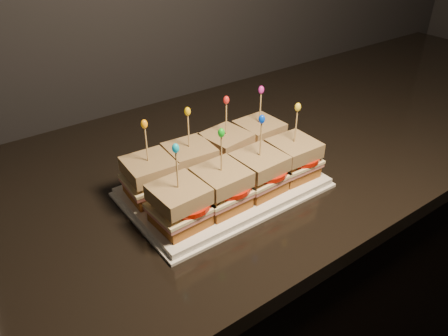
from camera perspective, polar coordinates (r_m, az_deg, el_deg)
cabinet at (r=1.28m, az=-0.87°, el=-16.62°), size 2.65×0.71×0.83m
granite_slab at (r=1.00m, az=-1.08°, el=0.13°), size 2.69×0.75×0.04m
platter at (r=0.88m, az=0.00°, el=-2.54°), size 0.38×0.23×0.02m
platter_rim at (r=0.88m, az=0.00°, el=-2.86°), size 0.39×0.25×0.01m
sandwich_0_bread_bot at (r=0.85m, az=-9.48°, el=-2.73°), size 0.09×0.09×0.02m
sandwich_0_ham at (r=0.84m, az=-9.58°, el=-1.85°), size 0.10×0.09×0.01m
sandwich_0_cheese at (r=0.84m, az=-9.62°, el=-1.46°), size 0.10×0.10×0.01m
sandwich_0_tomato at (r=0.83m, az=-8.75°, el=-0.95°), size 0.08×0.08×0.01m
sandwich_0_bread_top at (r=0.82m, az=-9.78°, el=0.09°), size 0.09×0.09×0.03m
sandwich_0_pick at (r=0.80m, az=-10.07°, el=2.80°), size 0.00×0.00×0.09m
sandwich_0_frill at (r=0.78m, az=-10.38°, el=5.68°), size 0.01×0.01×0.02m
sandwich_1_bread_bot at (r=0.89m, az=-4.39°, el=-0.81°), size 0.09×0.09×0.02m
sandwich_1_ham at (r=0.88m, az=-4.43°, el=0.05°), size 0.10×0.10×0.01m
sandwich_1_cheese at (r=0.87m, az=-4.45°, el=0.44°), size 0.10×0.10×0.01m
sandwich_1_tomato at (r=0.87m, az=-3.59°, el=0.94°), size 0.08×0.08×0.01m
sandwich_1_bread_top at (r=0.86m, az=-4.52°, el=1.96°), size 0.09×0.09×0.03m
sandwich_1_pick at (r=0.84m, az=-4.65°, el=4.60°), size 0.00×0.00×0.09m
sandwich_1_frill at (r=0.82m, az=-4.78°, el=7.39°), size 0.01×0.01×0.02m
sandwich_2_bread_bot at (r=0.93m, az=0.28°, el=0.96°), size 0.09×0.09×0.02m
sandwich_2_ham at (r=0.92m, az=0.28°, el=1.80°), size 0.10×0.10×0.01m
sandwich_2_cheese at (r=0.92m, az=0.29°, el=2.18°), size 0.11×0.10×0.01m
sandwich_2_tomato at (r=0.91m, az=1.12°, el=2.66°), size 0.08×0.08×0.01m
sandwich_2_bread_top at (r=0.90m, az=0.29°, el=3.65°), size 0.10×0.10×0.03m
sandwich_2_pick at (r=0.88m, az=0.30°, el=6.19°), size 0.00×0.00×0.09m
sandwich_2_frill at (r=0.86m, az=0.31°, el=8.88°), size 0.01×0.01×0.02m
sandwich_3_bread_bot at (r=0.98m, az=4.52°, el=2.56°), size 0.09×0.09×0.02m
sandwich_3_ham at (r=0.97m, az=4.56°, el=3.37°), size 0.10×0.09×0.01m
sandwich_3_cheese at (r=0.97m, az=4.57°, el=3.74°), size 0.10×0.09×0.01m
sandwich_3_tomato at (r=0.96m, az=5.37°, el=4.19°), size 0.08×0.08×0.01m
sandwich_3_bread_top at (r=0.95m, az=4.64°, el=5.15°), size 0.09×0.09×0.03m
sandwich_3_pick at (r=0.93m, az=4.76°, el=7.59°), size 0.00×0.00×0.09m
sandwich_3_frill at (r=0.92m, az=4.89°, el=10.15°), size 0.01×0.01×0.02m
sandwich_4_bread_bot at (r=0.77m, az=-5.74°, el=-6.42°), size 0.09×0.09×0.02m
sandwich_4_ham at (r=0.76m, az=-5.80°, el=-5.50°), size 0.10×0.09×0.01m
sandwich_4_cheese at (r=0.76m, az=-5.83°, el=-5.08°), size 0.10×0.10×0.01m
sandwich_4_tomato at (r=0.76m, az=-4.84°, el=-4.53°), size 0.08×0.08×0.01m
sandwich_4_bread_top at (r=0.74m, az=-5.94°, el=-3.44°), size 0.09×0.09×0.03m
sandwich_4_pick at (r=0.72m, az=-6.13°, el=-0.55°), size 0.00×0.00×0.09m
sandwich_4_frill at (r=0.70m, az=-6.34°, el=2.58°), size 0.01×0.01×0.02m
sandwich_5_bread_bot at (r=0.81m, az=-0.32°, el=-4.13°), size 0.09×0.09×0.02m
sandwich_5_ham at (r=0.80m, az=-0.33°, el=-3.22°), size 0.09×0.09×0.01m
sandwich_5_cheese at (r=0.80m, az=-0.33°, el=-2.81°), size 0.10×0.09×0.01m
sandwich_5_tomato at (r=0.80m, az=0.62°, el=-2.28°), size 0.08×0.08×0.01m
sandwich_5_bread_top at (r=0.78m, az=-0.33°, el=-1.21°), size 0.09×0.09×0.03m
sandwich_5_pick at (r=0.76m, az=-0.34°, el=1.60°), size 0.00×0.00×0.09m
sandwich_5_frill at (r=0.74m, az=-0.35°, el=4.61°), size 0.01×0.01×0.02m
sandwich_6_bread_bot at (r=0.86m, az=4.53°, el=-2.03°), size 0.09×0.09×0.02m
sandwich_6_ham at (r=0.85m, az=4.58°, el=-1.15°), size 0.10×0.09×0.01m
sandwich_6_cheese at (r=0.84m, az=4.60°, el=-0.75°), size 0.10×0.09×0.01m
sandwich_6_tomato at (r=0.84m, az=5.50°, el=-0.24°), size 0.08×0.08×0.01m
sandwich_6_bread_top at (r=0.83m, az=4.67°, el=0.79°), size 0.09×0.09×0.03m
sandwich_6_pick at (r=0.81m, az=4.81°, el=3.50°), size 0.00×0.00×0.09m
sandwich_6_frill at (r=0.79m, az=4.96°, el=6.37°), size 0.01×0.01×0.02m
sandwich_7_bread_bot at (r=0.91m, az=8.85°, el=-0.14°), size 0.09×0.09×0.02m
sandwich_7_ham at (r=0.90m, az=8.93°, el=0.70°), size 0.10×0.09×0.01m
sandwich_7_cheese at (r=0.90m, az=8.97°, el=1.08°), size 0.10×0.09×0.01m
sandwich_7_tomato at (r=0.90m, az=9.82°, el=1.57°), size 0.08×0.08×0.01m
sandwich_7_bread_top at (r=0.88m, az=9.11°, el=2.56°), size 0.09×0.09×0.03m
sandwich_7_pick at (r=0.86m, az=9.36°, el=5.14°), size 0.00×0.00×0.09m
sandwich_7_frill at (r=0.84m, az=9.63°, el=7.86°), size 0.01×0.01×0.02m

